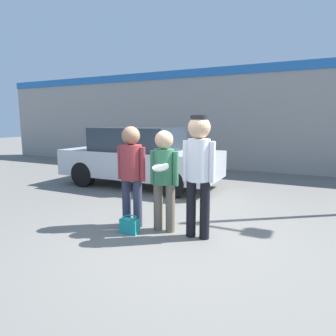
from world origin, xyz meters
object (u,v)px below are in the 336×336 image
(person_right, at_px, (199,164))
(handbag, at_px, (130,225))
(person_middle_with_frisbee, at_px, (164,173))
(parked_car_near, at_px, (140,157))
(shrub, at_px, (150,153))
(person_left, at_px, (131,167))

(person_right, xyz_separation_m, handbag, (-1.04, -0.32, -1.01))
(handbag, bearing_deg, person_middle_with_frisbee, 38.26)
(parked_car_near, bearing_deg, shrub, 114.47)
(person_middle_with_frisbee, xyz_separation_m, shrub, (-3.58, 5.93, -0.42))
(handbag, bearing_deg, parked_car_near, 118.56)
(person_right, bearing_deg, person_left, -179.99)
(person_left, bearing_deg, person_middle_with_frisbee, 3.18)
(person_left, relative_size, parked_car_near, 0.39)
(person_middle_with_frisbee, height_order, shrub, person_middle_with_frisbee)
(parked_car_near, distance_m, handbag, 3.66)
(person_left, distance_m, person_middle_with_frisbee, 0.60)
(parked_car_near, bearing_deg, handbag, -61.44)
(person_left, bearing_deg, handbag, -64.70)
(parked_car_near, height_order, handbag, parked_car_near)
(person_left, xyz_separation_m, handbag, (0.15, -0.32, -0.88))
(person_middle_with_frisbee, xyz_separation_m, parked_car_near, (-2.16, 2.81, -0.16))
(person_middle_with_frisbee, bearing_deg, person_right, -3.18)
(parked_car_near, relative_size, handbag, 14.39)
(person_right, bearing_deg, person_middle_with_frisbee, 176.82)
(person_left, distance_m, person_right, 1.19)
(person_left, relative_size, person_right, 0.91)
(person_middle_with_frisbee, relative_size, parked_car_near, 0.38)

